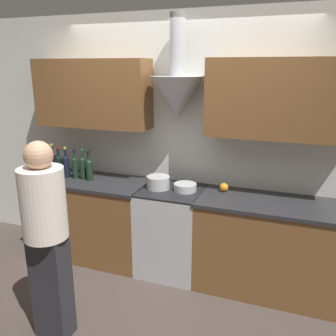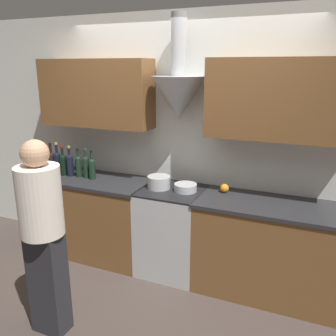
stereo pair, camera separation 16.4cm
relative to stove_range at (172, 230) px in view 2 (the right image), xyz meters
name	(u,v)px [view 2 (the right image)]	position (x,y,z in m)	size (l,w,h in m)	color
ground_plane	(159,286)	(0.00, -0.34, -0.45)	(12.00, 12.00, 0.00)	#423833
wall_back	(183,128)	(0.00, 0.27, 1.02)	(8.40, 0.52, 2.60)	silver
counter_left	(95,216)	(-0.94, 0.00, 0.00)	(1.29, 0.62, 0.90)	brown
counter_right	(266,248)	(0.95, 0.00, 0.00)	(1.31, 0.62, 0.90)	brown
stove_range	(172,230)	(0.00, 0.00, 0.00)	(0.62, 0.60, 0.90)	#B7BABC
wine_bottle_0	(51,161)	(-1.50, 0.00, 0.58)	(0.08, 0.08, 0.35)	black
wine_bottle_1	(57,161)	(-1.41, 0.00, 0.59)	(0.08, 0.08, 0.36)	black
wine_bottle_2	(63,163)	(-1.31, -0.02, 0.58)	(0.08, 0.08, 0.34)	black
wine_bottle_3	(70,164)	(-1.22, -0.02, 0.58)	(0.07, 0.07, 0.34)	black
wine_bottle_4	(79,165)	(-1.12, 0.00, 0.58)	(0.07, 0.07, 0.32)	black
wine_bottle_5	(86,166)	(-1.02, 0.00, 0.58)	(0.07, 0.07, 0.33)	black
wine_bottle_6	(92,168)	(-0.93, -0.02, 0.57)	(0.07, 0.07, 0.32)	black
stock_pot	(159,182)	(-0.14, -0.01, 0.51)	(0.23, 0.23, 0.13)	#B7BABC
mixing_bowl	(186,188)	(0.14, 0.01, 0.48)	(0.22, 0.22, 0.07)	#B7BABC
orange_fruit	(224,188)	(0.50, 0.13, 0.49)	(0.09, 0.09, 0.09)	orange
person_foreground_left	(43,231)	(-0.56, -1.20, 0.42)	(0.33, 0.33, 1.58)	#28282D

